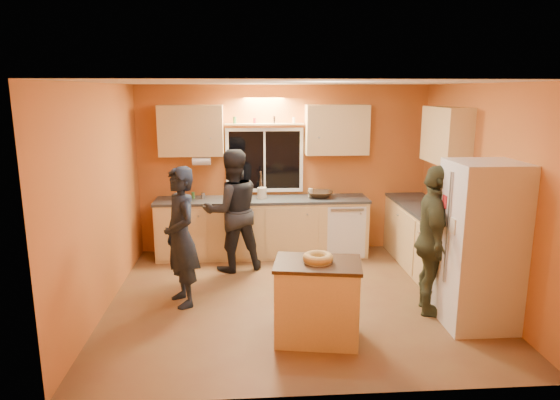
{
  "coord_description": "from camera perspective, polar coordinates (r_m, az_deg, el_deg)",
  "views": [
    {
      "loc": [
        -0.6,
        -5.72,
        2.52
      ],
      "look_at": [
        -0.17,
        0.4,
        1.16
      ],
      "focal_mm": 32.0,
      "sensor_mm": 36.0,
      "label": 1
    }
  ],
  "objects": [
    {
      "name": "potted_plant",
      "position": [
        6.84,
        17.32,
        -0.5
      ],
      "size": [
        0.27,
        0.24,
        0.3
      ],
      "primitive_type": "imported",
      "rotation": [
        0.0,
        0.0,
        -0.0
      ],
      "color": "gray",
      "rests_on": "right_counter"
    },
    {
      "name": "utensil_crock",
      "position": [
        7.59,
        -2.08,
        0.8
      ],
      "size": [
        0.14,
        0.14,
        0.17
      ],
      "primitive_type": "cylinder",
      "color": "beige",
      "rests_on": "back_counter"
    },
    {
      "name": "refrigerator",
      "position": [
        5.75,
        21.94,
        -4.84
      ],
      "size": [
        0.72,
        0.7,
        1.8
      ],
      "primitive_type": "cube",
      "color": "silver",
      "rests_on": "ground"
    },
    {
      "name": "right_counter",
      "position": [
        7.03,
        17.52,
        -5.23
      ],
      "size": [
        0.62,
        1.84,
        0.9
      ],
      "color": "#E2B977",
      "rests_on": "ground"
    },
    {
      "name": "red_box",
      "position": [
        7.2,
        17.03,
        -0.79
      ],
      "size": [
        0.16,
        0.12,
        0.07
      ],
      "primitive_type": "cube",
      "rotation": [
        0.0,
        0.0,
        -0.01
      ],
      "color": "maroon",
      "rests_on": "right_counter"
    },
    {
      "name": "person_right",
      "position": [
        5.89,
        17.12,
        -4.5
      ],
      "size": [
        0.64,
        1.08,
        1.72
      ],
      "primitive_type": "imported",
      "rotation": [
        0.0,
        0.0,
        1.33
      ],
      "color": "#373D26",
      "rests_on": "ground"
    },
    {
      "name": "person_left",
      "position": [
        5.98,
        -11.26,
        -4.17
      ],
      "size": [
        0.62,
        0.72,
        1.67
      ],
      "primitive_type": "imported",
      "rotation": [
        0.0,
        0.0,
        -1.13
      ],
      "color": "black",
      "rests_on": "ground"
    },
    {
      "name": "back_counter",
      "position": [
        7.73,
        0.68,
        -3.05
      ],
      "size": [
        4.23,
        0.62,
        0.9
      ],
      "color": "#E2B977",
      "rests_on": "ground"
    },
    {
      "name": "person_center",
      "position": [
        7.03,
        -5.46,
        -1.21
      ],
      "size": [
        1.0,
        0.88,
        1.73
      ],
      "primitive_type": "imported",
      "rotation": [
        0.0,
        0.0,
        3.46
      ],
      "color": "black",
      "rests_on": "ground"
    },
    {
      "name": "ground",
      "position": [
        6.28,
        1.84,
        -11.2
      ],
      "size": [
        4.5,
        4.5,
        0.0
      ],
      "primitive_type": "plane",
      "color": "brown",
      "rests_on": "ground"
    },
    {
      "name": "bundt_pastry",
      "position": [
        5.02,
        4.36,
        -6.61
      ],
      "size": [
        0.31,
        0.31,
        0.09
      ],
      "primitive_type": "torus",
      "color": "#B19248",
      "rests_on": "island"
    },
    {
      "name": "room_shell",
      "position": [
        6.24,
        2.66,
        4.15
      ],
      "size": [
        4.54,
        4.04,
        2.61
      ],
      "color": "#BD6330",
      "rests_on": "ground"
    },
    {
      "name": "island",
      "position": [
        5.19,
        4.28,
        -11.38
      ],
      "size": [
        0.95,
        0.73,
        0.84
      ],
      "rotation": [
        0.0,
        0.0,
        -0.17
      ],
      "color": "#E2B977",
      "rests_on": "ground"
    },
    {
      "name": "mixing_bowl",
      "position": [
        7.69,
        4.58,
        0.65
      ],
      "size": [
        0.46,
        0.46,
        0.1
      ],
      "primitive_type": "imported",
      "rotation": [
        0.0,
        0.0,
        -0.2
      ],
      "color": "black",
      "rests_on": "back_counter"
    }
  ]
}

